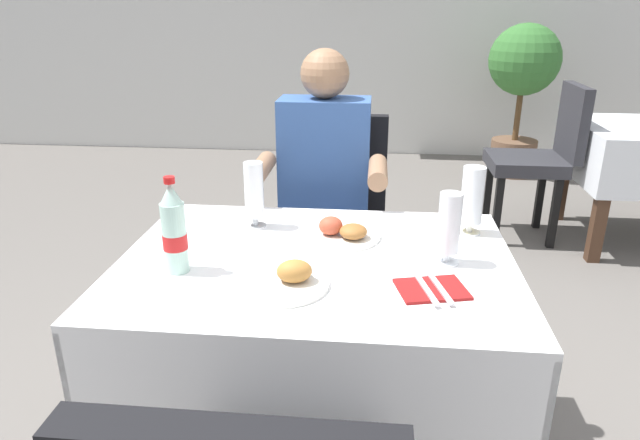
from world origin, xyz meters
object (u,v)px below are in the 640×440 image
Objects in this scene: chair_far_diner_seat at (336,218)px; potted_plant_corner at (522,79)px; background_chair_left at (541,153)px; main_dining_table at (317,311)px; seated_diner_far at (323,191)px; beer_glass_middle at (254,195)px; plate_far_diner at (342,232)px; beer_glass_left at (449,227)px; plate_near_camera at (288,278)px; cola_bottle_primary at (174,231)px; napkin_cutlery_set at (432,289)px; beer_glass_right at (472,200)px.

potted_plant_corner is at bearing 63.48° from chair_far_diner_seat.
main_dining_table is at bearing -119.68° from background_chair_left.
main_dining_table is 0.89× the size of seated_diner_far.
potted_plant_corner is (1.59, 3.32, -0.02)m from beer_glass_middle.
beer_glass_left is at bearing -26.36° from plate_far_diner.
potted_plant_corner is at bearing 68.96° from plate_far_diner.
background_chair_left is (1.40, 1.84, -0.29)m from beer_glass_middle.
beer_glass_left is at bearing 22.90° from plate_near_camera.
cola_bottle_primary is at bearing -115.33° from potted_plant_corner.
plate_near_camera is (-0.01, -0.87, 0.04)m from seated_diner_far.
chair_far_diner_seat reaches higher than main_dining_table.
beer_glass_middle is at bearing -127.34° from background_chair_left.
chair_far_diner_seat is 0.20m from seated_diner_far.
main_dining_table is at bearing -86.19° from seated_diner_far.
beer_glass_left is (0.30, -0.15, 0.09)m from plate_far_diner.
beer_glass_left reaches higher than napkin_cutlery_set.
potted_plant_corner reaches higher than cola_bottle_primary.
beer_glass_right reaches higher than plate_near_camera.
beer_glass_left is 0.21m from napkin_cutlery_set.
cola_bottle_primary is (-0.73, -0.12, 0.01)m from beer_glass_left.
plate_near_camera is (-0.06, -0.98, 0.20)m from chair_far_diner_seat.
plate_near_camera is at bearing -108.19° from main_dining_table.
chair_far_diner_seat is at bearing -116.52° from potted_plant_corner.
plate_far_diner is 0.31m from beer_glass_middle.
chair_far_diner_seat reaches higher than plate_far_diner.
main_dining_table is 3.81m from potted_plant_corner.
plate_far_diner is 0.25× the size of background_chair_left.
plate_near_camera is 0.46m from beer_glass_left.
beer_glass_right is (0.40, 0.08, 0.09)m from plate_far_diner.
napkin_cutlery_set is 3.86m from potted_plant_corner.
plate_far_diner is 0.19× the size of potted_plant_corner.
plate_far_diner is (0.06, 0.16, 0.19)m from main_dining_table.
beer_glass_left is 3.68m from potted_plant_corner.
beer_glass_middle is at bearing -110.59° from seated_diner_far.
plate_near_camera is at bearing -93.27° from chair_far_diner_seat.
seated_diner_far reaches higher than chair_far_diner_seat.
main_dining_table is 4.63× the size of plate_near_camera.
chair_far_diner_seat is 4.94× the size of napkin_cutlery_set.
beer_glass_right is (0.10, 0.23, 0.00)m from beer_glass_left.
potted_plant_corner is at bearing 64.67° from cola_bottle_primary.
seated_diner_far is 0.87m from plate_near_camera.
potted_plant_corner reaches higher than beer_glass_middle.
seated_diner_far reaches higher than main_dining_table.
plate_far_diner is 0.52m from cola_bottle_primary.
plate_near_camera is 1.23× the size of napkin_cutlery_set.
beer_glass_middle reaches higher than plate_far_diner.
plate_far_diner is 1.14× the size of beer_glass_right.
beer_glass_middle is at bearing 134.47° from main_dining_table.
chair_far_diner_seat is 1.00m from plate_near_camera.
beer_glass_right is 1.10× the size of napkin_cutlery_set.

